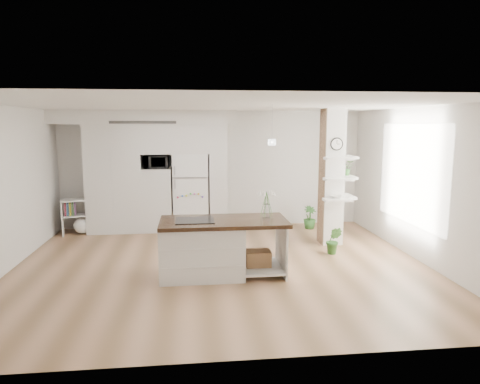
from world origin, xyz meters
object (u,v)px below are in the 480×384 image
object	(u,v)px
refrigerator	(191,192)
floor_plant_a	(334,240)
bookshelf	(79,219)
kitchen_island	(210,247)

from	to	relation	value
refrigerator	floor_plant_a	bearing A→B (deg)	-40.25
bookshelf	floor_plant_a	bearing A→B (deg)	-35.54
refrigerator	floor_plant_a	xyz separation A→B (m)	(2.65, -2.24, -0.61)
bookshelf	kitchen_island	bearing A→B (deg)	-60.49
floor_plant_a	refrigerator	bearing A→B (deg)	139.75
kitchen_island	refrigerator	bearing A→B (deg)	95.29
bookshelf	refrigerator	bearing A→B (deg)	-9.34
refrigerator	kitchen_island	size ratio (longest dim) A/B	0.87
kitchen_island	floor_plant_a	distance (m)	2.51
kitchen_island	bookshelf	bearing A→B (deg)	132.69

